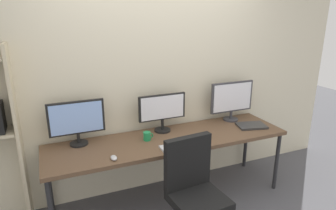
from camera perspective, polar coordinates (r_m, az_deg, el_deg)
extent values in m
cube|color=beige|center=(3.35, -2.47, 5.19)|extent=(4.95, 0.10, 2.60)
cube|color=brown|center=(3.16, 0.35, -6.67)|extent=(2.55, 0.68, 0.04)
cylinder|color=#262628|center=(3.73, 20.07, -10.15)|extent=(0.04, 0.04, 0.70)
cylinder|color=#262628|center=(3.38, -21.81, -13.39)|extent=(0.04, 0.04, 0.70)
cylinder|color=#262628|center=(4.12, 14.65, -6.92)|extent=(0.04, 0.04, 0.70)
cube|color=beige|center=(3.11, -26.56, -5.85)|extent=(0.03, 0.28, 1.76)
cube|color=black|center=(3.04, -29.33, -2.04)|extent=(0.05, 0.22, 0.27)
cube|color=black|center=(2.68, 5.88, -17.78)|extent=(0.48, 0.48, 0.08)
cube|color=black|center=(2.67, 3.78, -10.82)|extent=(0.44, 0.11, 0.48)
cylinder|color=black|center=(3.13, -16.65, -7.06)|extent=(0.18, 0.18, 0.02)
cylinder|color=black|center=(3.11, -16.74, -6.09)|extent=(0.03, 0.03, 0.10)
cube|color=black|center=(3.04, -17.11, -2.33)|extent=(0.54, 0.03, 0.33)
cube|color=#8CB2F2|center=(3.02, -17.07, -2.44)|extent=(0.50, 0.01, 0.30)
cylinder|color=black|center=(3.33, -1.07, -4.83)|extent=(0.18, 0.18, 0.02)
cylinder|color=black|center=(3.30, -1.08, -3.73)|extent=(0.03, 0.03, 0.12)
cube|color=black|center=(3.24, -1.13, -0.39)|extent=(0.53, 0.03, 0.28)
cube|color=white|center=(3.22, -1.02, -0.48)|extent=(0.49, 0.01, 0.25)
cylinder|color=#38383D|center=(3.73, 11.88, -2.68)|extent=(0.18, 0.18, 0.02)
cylinder|color=#38383D|center=(3.71, 11.93, -1.88)|extent=(0.03, 0.03, 0.09)
cube|color=#38383D|center=(3.65, 12.11, 1.54)|extent=(0.56, 0.03, 0.37)
cube|color=white|center=(3.64, 12.26, 1.47)|extent=(0.52, 0.01, 0.33)
cube|color=silver|center=(2.96, 2.13, -7.81)|extent=(0.38, 0.13, 0.02)
ellipsoid|color=silver|center=(2.76, -10.32, -9.90)|extent=(0.06, 0.10, 0.03)
cube|color=#2D2D2D|center=(3.58, 15.67, -3.81)|extent=(0.36, 0.29, 0.02)
cylinder|color=#1E8C4C|center=(3.09, -4.05, -5.96)|extent=(0.08, 0.08, 0.09)
torus|color=#1E8C4C|center=(3.10, -3.34, -5.85)|extent=(0.06, 0.01, 0.06)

